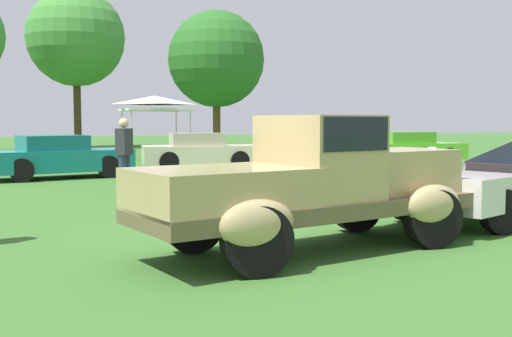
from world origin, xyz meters
The scene contains 10 objects.
ground_plane centered at (0.00, 0.00, 0.00)m, with size 120.00×120.00×0.00m, color #386628.
feature_pickup_truck centered at (0.10, -0.38, 0.87)m, with size 4.78×2.53×1.70m.
neighbor_convertible centered at (4.09, 0.87, 0.58)m, with size 4.46×3.11×1.40m.
show_car_teal centered at (-2.25, 11.17, 0.60)m, with size 4.23×2.47×1.22m.
show_car_cream centered at (2.44, 12.85, 0.60)m, with size 4.06×2.17×1.22m.
show_car_lime centered at (10.25, 12.21, 0.60)m, with size 4.22×1.80×1.22m.
spectator_near_truck centered at (-1.07, 6.84, 0.91)m, with size 0.44×0.46×1.69m.
canopy_tent_left_field centered at (2.30, 19.33, 2.42)m, with size 2.73×2.73×2.71m.
treeline_mid_left centered at (0.18, 31.46, 6.54)m, with size 5.77×5.77×9.44m.
treeline_center centered at (7.53, 27.08, 5.15)m, with size 5.52×5.52×7.92m.
Camera 1 is at (-3.38, -7.36, 1.63)m, focal length 43.73 mm.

